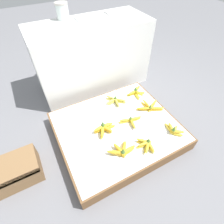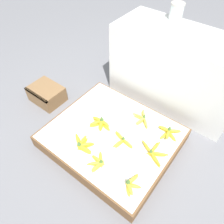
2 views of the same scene
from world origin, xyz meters
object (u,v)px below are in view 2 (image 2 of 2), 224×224
object	(u,v)px
banana_bunch_middle_midright	(122,141)
banana_bunch_middle_midleft	(100,123)
banana_bunch_front_right	(131,184)
banana_bunch_back_midright	(142,119)
banana_bunch_middle_right	(153,152)
wooden_crate	(47,94)
banana_bunch_front_midright	(98,162)
banana_bunch_front_midleft	(83,145)
banana_bunch_back_right	(169,132)
glass_jar	(177,11)

from	to	relation	value
banana_bunch_middle_midright	banana_bunch_middle_midleft	bearing A→B (deg)	173.38
banana_bunch_front_right	banana_bunch_middle_midleft	size ratio (longest dim) A/B	0.91
banana_bunch_back_midright	banana_bunch_middle_right	bearing A→B (deg)	-43.50
banana_bunch_middle_midleft	banana_bunch_back_midright	world-z (taller)	banana_bunch_middle_midleft
banana_bunch_middle_midleft	banana_bunch_front_right	bearing A→B (deg)	-29.11
banana_bunch_back_midright	wooden_crate	bearing A→B (deg)	-165.22
banana_bunch_front_midright	banana_bunch_front_right	world-z (taller)	banana_bunch_front_right
banana_bunch_middle_midleft	banana_bunch_front_midleft	bearing A→B (deg)	-83.48
banana_bunch_middle_right	banana_bunch_back_midright	xyz separation A→B (m)	(-0.27, 0.26, 0.00)
wooden_crate	banana_bunch_middle_midleft	bearing A→B (deg)	-0.78
banana_bunch_front_midleft	banana_bunch_middle_midright	world-z (taller)	banana_bunch_front_midleft
banana_bunch_middle_midleft	banana_bunch_middle_right	distance (m)	0.56
banana_bunch_front_midleft	wooden_crate	bearing A→B (deg)	160.81
banana_bunch_front_midleft	banana_bunch_back_right	bearing A→B (deg)	47.90
banana_bunch_front_right	banana_bunch_middle_right	xyz separation A→B (m)	(-0.01, 0.35, -0.01)
wooden_crate	banana_bunch_back_midright	distance (m)	1.13
wooden_crate	banana_bunch_front_midright	distance (m)	1.11
banana_bunch_middle_midleft	banana_bunch_back_midright	distance (m)	0.41
banana_bunch_front_midleft	banana_bunch_front_right	size ratio (longest dim) A/B	1.22
banana_bunch_middle_midleft	glass_jar	size ratio (longest dim) A/B	1.40
banana_bunch_middle_right	banana_bunch_front_midleft	bearing A→B (deg)	-148.97
banana_bunch_middle_midleft	banana_bunch_middle_midright	bearing A→B (deg)	-6.62
wooden_crate	banana_bunch_middle_midleft	xyz separation A→B (m)	(0.80, -0.01, 0.09)
banana_bunch_middle_midleft	glass_jar	distance (m)	1.30
banana_bunch_front_midleft	banana_bunch_back_midright	size ratio (longest dim) A/B	1.13
banana_bunch_front_midleft	banana_bunch_front_midright	bearing A→B (deg)	-12.02
banana_bunch_front_right	banana_bunch_middle_right	distance (m)	0.35
banana_bunch_front_midright	glass_jar	bearing A→B (deg)	96.85
banana_bunch_front_midleft	banana_bunch_front_midright	xyz separation A→B (m)	(0.22, -0.05, -0.00)
banana_bunch_front_right	banana_bunch_front_midleft	bearing A→B (deg)	176.08
banana_bunch_front_midleft	glass_jar	distance (m)	1.54
banana_bunch_front_midleft	banana_bunch_middle_midleft	xyz separation A→B (m)	(-0.03, 0.28, 0.00)
banana_bunch_front_midright	banana_bunch_back_midright	size ratio (longest dim) A/B	0.88
banana_bunch_front_midright	banana_bunch_middle_midright	size ratio (longest dim) A/B	0.83
banana_bunch_front_midleft	banana_bunch_back_right	distance (m)	0.79
banana_bunch_back_right	glass_jar	bearing A→B (deg)	121.42
banana_bunch_middle_midleft	banana_bunch_middle_right	size ratio (longest dim) A/B	0.83
wooden_crate	banana_bunch_middle_midright	size ratio (longest dim) A/B	1.55
banana_bunch_middle_midleft	banana_bunch_back_right	xyz separation A→B (m)	(0.56, 0.31, -0.00)
banana_bunch_middle_right	glass_jar	size ratio (longest dim) A/B	1.68
banana_bunch_back_midright	banana_bunch_back_right	bearing A→B (deg)	1.85
banana_bunch_back_right	banana_bunch_front_right	bearing A→B (deg)	-89.35
banana_bunch_front_right	banana_bunch_front_midright	bearing A→B (deg)	-178.23
wooden_crate	banana_bunch_front_midleft	size ratio (longest dim) A/B	1.45
banana_bunch_front_midleft	banana_bunch_back_midright	xyz separation A→B (m)	(0.25, 0.58, -0.01)
wooden_crate	banana_bunch_middle_right	distance (m)	1.36
banana_bunch_front_midright	banana_bunch_front_right	bearing A→B (deg)	1.77
banana_bunch_back_right	banana_bunch_middle_right	bearing A→B (deg)	-90.82
banana_bunch_middle_midright	banana_bunch_middle_right	distance (m)	0.29
wooden_crate	banana_bunch_middle_right	size ratio (longest dim) A/B	1.34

